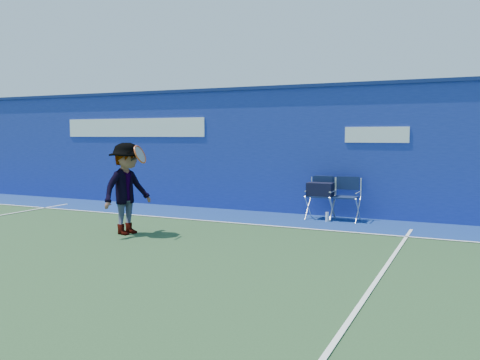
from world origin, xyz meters
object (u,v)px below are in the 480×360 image
at_px(directors_chair_left, 321,201).
at_px(tennis_player, 127,189).
at_px(directors_chair_right, 345,207).
at_px(water_bottle, 327,217).

height_order(directors_chair_left, tennis_player, tennis_player).
xyz_separation_m(directors_chair_right, water_bottle, (-0.33, -0.28, -0.20)).
bearing_deg(directors_chair_left, tennis_player, -131.68).
bearing_deg(directors_chair_left, directors_chair_right, 0.10).
relative_size(directors_chair_right, tennis_player, 0.55).
distance_m(directors_chair_left, water_bottle, 0.48).
relative_size(directors_chair_right, water_bottle, 4.57).
distance_m(directors_chair_left, tennis_player, 4.35).
xyz_separation_m(directors_chair_left, water_bottle, (0.23, -0.28, -0.30)).
relative_size(water_bottle, tennis_player, 0.12).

